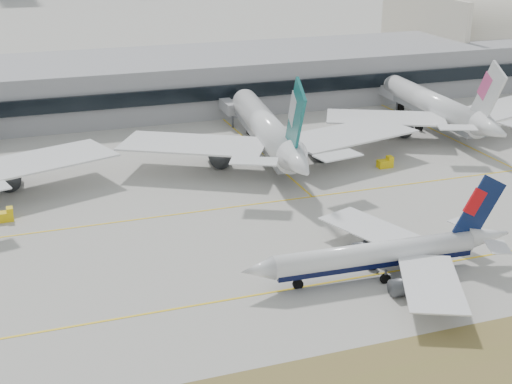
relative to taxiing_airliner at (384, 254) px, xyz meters
name	(u,v)px	position (x,y,z in m)	size (l,w,h in m)	color
ground	(263,278)	(-18.52, 5.56, -3.77)	(3000.00, 3000.00, 0.00)	#A29F98
taxiing_airliner	(384,254)	(0.00, 0.00, 0.00)	(46.57, 40.47, 15.65)	white
widebody_cathay	(268,132)	(2.67, 61.77, 3.01)	(71.03, 70.02, 25.51)	white
widebody_china_air	(436,108)	(53.74, 70.04, 2.53)	(66.38, 65.04, 23.70)	white
terminal	(134,84)	(-18.52, 120.40, 3.73)	(280.00, 43.10, 15.00)	gray
gse_c	(386,163)	(26.34, 47.11, -2.73)	(3.55, 2.00, 2.60)	yellow
gse_b	(5,216)	(-57.18, 43.14, -2.73)	(3.55, 2.00, 2.60)	yellow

